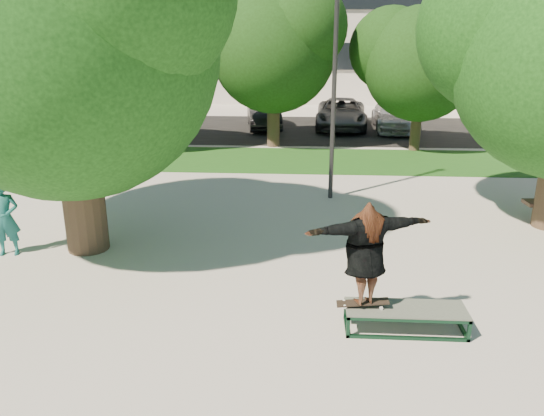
# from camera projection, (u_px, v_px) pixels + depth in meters

# --- Properties ---
(ground) EXTENTS (120.00, 120.00, 0.00)m
(ground) POSITION_uv_depth(u_px,v_px,m) (287.00, 275.00, 9.92)
(ground) COLOR #A5A098
(ground) RESTS_ON ground
(grass_strip) EXTENTS (30.00, 4.00, 0.02)m
(grass_strip) POSITION_uv_depth(u_px,v_px,m) (325.00, 160.00, 18.86)
(grass_strip) COLOR #1B4D16
(grass_strip) RESTS_ON ground
(asphalt_strip) EXTENTS (40.00, 8.00, 0.01)m
(asphalt_strip) POSITION_uv_depth(u_px,v_px,m) (300.00, 129.00, 25.09)
(asphalt_strip) COLOR black
(asphalt_strip) RESTS_ON ground
(tree_left) EXTENTS (6.96, 5.95, 7.12)m
(tree_left) POSITION_uv_depth(u_px,v_px,m) (61.00, 26.00, 9.83)
(tree_left) COLOR #38281E
(tree_left) RESTS_ON ground
(bg_tree_left) EXTENTS (5.28, 4.51, 5.77)m
(bg_tree_left) POSITION_uv_depth(u_px,v_px,m) (122.00, 50.00, 19.65)
(bg_tree_left) COLOR #38281E
(bg_tree_left) RESTS_ON ground
(bg_tree_mid) EXTENTS (5.76, 4.92, 6.24)m
(bg_tree_mid) POSITION_uv_depth(u_px,v_px,m) (272.00, 42.00, 20.18)
(bg_tree_mid) COLOR #38281E
(bg_tree_mid) RESTS_ON ground
(bg_tree_right) EXTENTS (5.04, 4.31, 5.43)m
(bg_tree_right) POSITION_uv_depth(u_px,v_px,m) (420.00, 57.00, 19.53)
(bg_tree_right) COLOR #38281E
(bg_tree_right) RESTS_ON ground
(lamppost) EXTENTS (0.25, 0.15, 6.11)m
(lamppost) POSITION_uv_depth(u_px,v_px,m) (334.00, 81.00, 13.61)
(lamppost) COLOR #2D2D30
(lamppost) RESTS_ON ground
(grind_box) EXTENTS (1.80, 0.60, 0.38)m
(grind_box) POSITION_uv_depth(u_px,v_px,m) (405.00, 319.00, 8.01)
(grind_box) COLOR #10311F
(grind_box) RESTS_ON ground
(skater_rig) EXTENTS (2.01, 1.15, 1.66)m
(skater_rig) POSITION_uv_depth(u_px,v_px,m) (366.00, 253.00, 7.72)
(skater_rig) COLOR white
(skater_rig) RESTS_ON grind_box
(bystander) EXTENTS (0.63, 0.48, 1.57)m
(bystander) POSITION_uv_depth(u_px,v_px,m) (5.00, 218.00, 10.60)
(bystander) COLOR #175A5A
(bystander) RESTS_ON ground
(car_silver_a) EXTENTS (2.19, 3.95, 1.27)m
(car_silver_a) POSITION_uv_depth(u_px,v_px,m) (148.00, 115.00, 25.01)
(car_silver_a) COLOR silver
(car_silver_a) RESTS_ON asphalt_strip
(car_dark) EXTENTS (2.03, 4.31, 1.36)m
(car_dark) POSITION_uv_depth(u_px,v_px,m) (264.00, 114.00, 25.24)
(car_dark) COLOR black
(car_dark) RESTS_ON asphalt_strip
(car_grey) EXTENTS (2.58, 5.11, 1.39)m
(car_grey) POSITION_uv_depth(u_px,v_px,m) (341.00, 114.00, 25.23)
(car_grey) COLOR #525357
(car_grey) RESTS_ON asphalt_strip
(car_silver_b) EXTENTS (2.08, 4.76, 1.36)m
(car_silver_b) POSITION_uv_depth(u_px,v_px,m) (395.00, 115.00, 24.70)
(car_silver_b) COLOR #B5B4B9
(car_silver_b) RESTS_ON asphalt_strip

